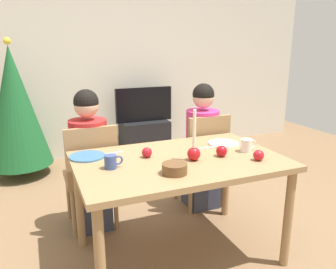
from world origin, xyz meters
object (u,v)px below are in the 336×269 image
(chair_right, at_px, (203,156))
(tv, at_px, (144,105))
(tv_stand, at_px, (145,138))
(apple_near_candle, at_px, (222,151))
(candle_centerpiece, at_px, (194,150))
(dining_table, at_px, (179,170))
(mug_right, at_px, (247,145))
(plate_right, at_px, (223,143))
(plate_left, at_px, (87,156))
(person_right_child, at_px, (202,149))
(bowl_walnuts, at_px, (175,169))
(chair_left, at_px, (91,171))
(apple_by_right_mug, at_px, (147,152))
(apple_by_left_plate, at_px, (259,155))
(person_left_child, at_px, (90,163))
(mug_left, at_px, (111,162))
(christmas_tree, at_px, (15,107))

(chair_right, distance_m, tv, 1.70)
(tv_stand, relative_size, apple_near_candle, 8.22)
(candle_centerpiece, bearing_deg, dining_table, 138.54)
(mug_right, bearing_deg, plate_right, 102.96)
(candle_centerpiece, xyz_separation_m, apple_near_candle, (0.21, -0.00, -0.03))
(dining_table, xyz_separation_m, plate_left, (-0.58, 0.27, 0.09))
(tv_stand, bearing_deg, apple_near_candle, -95.49)
(tv_stand, bearing_deg, person_right_child, -89.86)
(plate_right, bearing_deg, tv_stand, 88.43)
(bowl_walnuts, bearing_deg, chair_left, 113.38)
(apple_near_candle, bearing_deg, apple_by_right_mug, 159.69)
(apple_by_right_mug, bearing_deg, apple_by_left_plate, -27.25)
(plate_left, bearing_deg, dining_table, -25.25)
(person_left_child, bearing_deg, candle_centerpiece, -50.63)
(tv, relative_size, mug_right, 6.26)
(tv_stand, height_order, apple_by_left_plate, apple_by_left_plate)
(person_right_child, xyz_separation_m, mug_left, (-0.99, -0.65, 0.22))
(christmas_tree, distance_m, plate_right, 2.48)
(dining_table, xyz_separation_m, tv_stand, (0.52, 2.30, -0.43))
(tv, xyz_separation_m, mug_right, (-0.01, -2.35, 0.09))
(christmas_tree, bearing_deg, tv_stand, 6.20)
(chair_left, relative_size, tv_stand, 1.41)
(chair_left, relative_size, plate_right, 3.83)
(chair_left, distance_m, chair_right, 1.03)
(person_right_child, bearing_deg, candle_centerpiece, -122.21)
(chair_left, height_order, apple_by_right_mug, chair_left)
(candle_centerpiece, distance_m, apple_by_left_plate, 0.44)
(chair_right, relative_size, mug_left, 7.55)
(mug_left, distance_m, apple_by_left_plate, 0.98)
(chair_right, bearing_deg, christmas_tree, 136.33)
(mug_left, bearing_deg, tv_stand, 66.77)
(apple_by_right_mug, bearing_deg, christmas_tree, 113.41)
(dining_table, xyz_separation_m, chair_left, (-0.50, 0.61, -0.15))
(bowl_walnuts, bearing_deg, mug_right, 16.16)
(person_left_child, height_order, tv, person_left_child)
(christmas_tree, bearing_deg, apple_near_candle, -58.27)
(plate_right, xyz_separation_m, bowl_walnuts, (-0.60, -0.42, 0.03))
(mug_left, bearing_deg, christmas_tree, 105.66)
(person_right_child, xyz_separation_m, candle_centerpiece, (-0.45, -0.71, 0.25))
(candle_centerpiece, relative_size, plate_right, 1.48)
(candle_centerpiece, xyz_separation_m, apple_by_right_mug, (-0.27, 0.18, -0.03))
(chair_right, distance_m, person_right_child, 0.07)
(tv_stand, height_order, tv, tv)
(dining_table, relative_size, bowl_walnuts, 9.07)
(dining_table, bearing_deg, chair_right, 49.32)
(plate_right, relative_size, apple_by_left_plate, 3.20)
(dining_table, distance_m, apple_by_left_plate, 0.55)
(mug_right, bearing_deg, apple_near_candle, -174.46)
(dining_table, bearing_deg, mug_left, -179.25)
(chair_left, xyz_separation_m, mug_right, (1.02, -0.66, 0.29))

